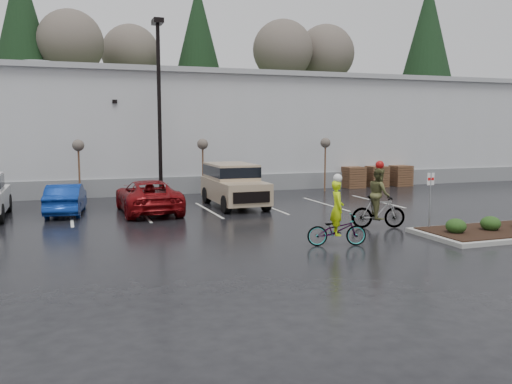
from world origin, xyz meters
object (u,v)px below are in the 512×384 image
object	(u,v)px
pallet_stack_b	(377,176)
sapling_east	(325,146)
sapling_west	(78,149)
pallet_stack_c	(400,176)
cyclist_hivis	(337,224)
fire_lane_sign	(430,194)
lamppost	(159,90)
car_red	(148,196)
cyclist_olive	(379,204)
suv_tan	(235,185)
car_blue	(66,199)
sapling_mid	(203,147)
pallet_stack_a	(353,177)

from	to	relation	value
pallet_stack_b	sapling_east	bearing A→B (deg)	-166.61
sapling_west	pallet_stack_c	distance (m)	20.13
pallet_stack_b	cyclist_hivis	distance (m)	18.20
sapling_east	fire_lane_sign	world-z (taller)	sapling_east
lamppost	cyclist_hivis	xyz separation A→B (m)	(3.51, -12.74, -4.96)
sapling_west	car_red	bearing A→B (deg)	-59.72
lamppost	sapling_west	xyz separation A→B (m)	(-4.00, 1.00, -2.96)
sapling_west	cyclist_hivis	xyz separation A→B (m)	(7.51, -13.74, -2.01)
pallet_stack_b	cyclist_olive	distance (m)	14.70
cyclist_hivis	lamppost	bearing A→B (deg)	29.80
sapling_west	pallet_stack_b	world-z (taller)	sapling_west
car_red	cyclist_hivis	world-z (taller)	cyclist_hivis
sapling_west	suv_tan	size ratio (longest dim) A/B	0.63
fire_lane_sign	car_blue	distance (m)	15.32
sapling_west	pallet_stack_c	world-z (taller)	sapling_west
cyclist_hivis	cyclist_olive	world-z (taller)	cyclist_olive
car_blue	car_red	bearing A→B (deg)	173.85
car_blue	lamppost	bearing A→B (deg)	-140.87
lamppost	sapling_east	xyz separation A→B (m)	(10.00, 1.00, -2.96)
fire_lane_sign	cyclist_hivis	distance (m)	4.44
sapling_mid	car_blue	distance (m)	8.47
pallet_stack_c	car_red	world-z (taller)	car_red
pallet_stack_c	cyclist_hivis	xyz separation A→B (m)	(-12.49, -14.74, 0.05)
sapling_east	cyclist_olive	size ratio (longest dim) A/B	1.25
sapling_east	suv_tan	bearing A→B (deg)	-148.58
sapling_west	pallet_stack_b	size ratio (longest dim) A/B	2.37
sapling_east	fire_lane_sign	xyz separation A→B (m)	(-2.20, -12.80, -1.32)
pallet_stack_a	fire_lane_sign	bearing A→B (deg)	-108.81
lamppost	sapling_mid	size ratio (longest dim) A/B	2.88
sapling_west	pallet_stack_a	xyz separation A→B (m)	(16.50, 1.00, -2.05)
pallet_stack_b	sapling_west	bearing A→B (deg)	-176.86
sapling_east	pallet_stack_c	size ratio (longest dim) A/B	2.37
cyclist_hivis	cyclist_olive	size ratio (longest dim) A/B	0.91
lamppost	suv_tan	distance (m)	6.43
car_red	cyclist_olive	size ratio (longest dim) A/B	2.07
pallet_stack_b	pallet_stack_c	xyz separation A→B (m)	(1.80, 0.00, 0.00)
sapling_west	fire_lane_sign	size ratio (longest dim) A/B	1.45
pallet_stack_a	cyclist_olive	xyz separation A→B (m)	(-6.02, -12.50, 0.25)
lamppost	sapling_east	world-z (taller)	lamppost
fire_lane_sign	cyclist_olive	size ratio (longest dim) A/B	0.86
fire_lane_sign	car_blue	world-z (taller)	fire_lane_sign
lamppost	suv_tan	xyz separation A→B (m)	(3.00, -3.28, -4.66)
pallet_stack_c	fire_lane_sign	distance (m)	16.07
lamppost	cyclist_olive	world-z (taller)	lamppost
sapling_west	car_blue	world-z (taller)	sapling_west
sapling_mid	lamppost	bearing A→B (deg)	-158.20
lamppost	car_red	world-z (taller)	lamppost
sapling_east	cyclist_hivis	world-z (taller)	sapling_east
lamppost	car_red	xyz separation A→B (m)	(-1.22, -3.77, -4.95)
car_blue	car_red	distance (m)	3.57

